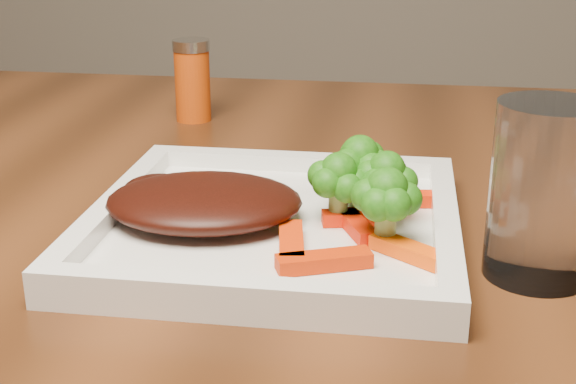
# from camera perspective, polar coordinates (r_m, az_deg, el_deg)

# --- Properties ---
(plate) EXTENTS (0.27, 0.27, 0.01)m
(plate) POSITION_cam_1_polar(r_m,az_deg,el_deg) (0.60, -0.94, -2.71)
(plate) COLOR white
(plate) RESTS_ON dining_table
(steak) EXTENTS (0.16, 0.13, 0.03)m
(steak) POSITION_cam_1_polar(r_m,az_deg,el_deg) (0.60, -5.98, -0.69)
(steak) COLOR #370D08
(steak) RESTS_ON plate
(broccoli_0) EXTENTS (0.06, 0.06, 0.07)m
(broccoli_0) POSITION_cam_1_polar(r_m,az_deg,el_deg) (0.62, 5.11, 1.89)
(broccoli_0) COLOR #267613
(broccoli_0) RESTS_ON plate
(broccoli_1) EXTENTS (0.07, 0.07, 0.06)m
(broccoli_1) POSITION_cam_1_polar(r_m,az_deg,el_deg) (0.60, 7.01, 0.80)
(broccoli_1) COLOR #156611
(broccoli_1) RESTS_ON plate
(broccoli_2) EXTENTS (0.06, 0.06, 0.06)m
(broccoli_2) POSITION_cam_1_polar(r_m,az_deg,el_deg) (0.55, 7.00, -1.07)
(broccoli_2) COLOR #2F5C0F
(broccoli_2) RESTS_ON plate
(broccoli_3) EXTENTS (0.07, 0.07, 0.06)m
(broccoli_3) POSITION_cam_1_polar(r_m,az_deg,el_deg) (0.59, 3.61, 0.58)
(broccoli_3) COLOR #126711
(broccoli_3) RESTS_ON plate
(carrot_0) EXTENTS (0.07, 0.04, 0.01)m
(carrot_0) POSITION_cam_1_polar(r_m,az_deg,el_deg) (0.53, 2.58, -4.92)
(carrot_0) COLOR red
(carrot_0) RESTS_ON plate
(carrot_1) EXTENTS (0.06, 0.05, 0.01)m
(carrot_1) POSITION_cam_1_polar(r_m,az_deg,el_deg) (0.55, 8.56, -4.15)
(carrot_1) COLOR #FF4C04
(carrot_1) RESTS_ON plate
(carrot_2) EXTENTS (0.03, 0.06, 0.01)m
(carrot_2) POSITION_cam_1_polar(r_m,az_deg,el_deg) (0.55, 0.23, -3.67)
(carrot_2) COLOR red
(carrot_2) RESTS_ON plate
(carrot_3) EXTENTS (0.06, 0.02, 0.01)m
(carrot_3) POSITION_cam_1_polar(r_m,az_deg,el_deg) (0.64, 8.46, -0.47)
(carrot_3) COLOR #F12803
(carrot_3) RESTS_ON plate
(carrot_5) EXTENTS (0.03, 0.05, 0.01)m
(carrot_5) POSITION_cam_1_polar(r_m,az_deg,el_deg) (0.58, 4.90, -2.44)
(carrot_5) COLOR red
(carrot_5) RESTS_ON plate
(carrot_6) EXTENTS (0.05, 0.02, 0.01)m
(carrot_6) POSITION_cam_1_polar(r_m,az_deg,el_deg) (0.60, 4.88, -1.81)
(carrot_6) COLOR red
(carrot_6) RESTS_ON plate
(spice_shaker) EXTENTS (0.05, 0.05, 0.09)m
(spice_shaker) POSITION_cam_1_polar(r_m,az_deg,el_deg) (0.92, -6.81, 7.88)
(spice_shaker) COLOR #C5420A
(spice_shaker) RESTS_ON dining_table
(drinking_glass) EXTENTS (0.09, 0.09, 0.12)m
(drinking_glass) POSITION_cam_1_polar(r_m,az_deg,el_deg) (0.55, 17.73, -0.00)
(drinking_glass) COLOR silver
(drinking_glass) RESTS_ON dining_table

